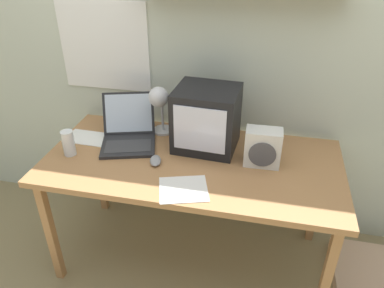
# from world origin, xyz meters

# --- Properties ---
(ground_plane) EXTENTS (12.00, 12.00, 0.00)m
(ground_plane) POSITION_xyz_m (0.00, 0.00, 0.00)
(ground_plane) COLOR #91815A
(back_wall) EXTENTS (5.60, 0.24, 2.60)m
(back_wall) POSITION_xyz_m (0.00, 0.48, 1.31)
(back_wall) COLOR beige
(back_wall) RESTS_ON ground_plane
(corner_desk) EXTENTS (1.63, 0.79, 0.75)m
(corner_desk) POSITION_xyz_m (0.00, 0.00, 0.69)
(corner_desk) COLOR #AA7647
(corner_desk) RESTS_ON ground_plane
(crt_monitor) EXTENTS (0.36, 0.33, 0.35)m
(crt_monitor) POSITION_xyz_m (0.05, 0.16, 0.93)
(crt_monitor) COLOR black
(crt_monitor) RESTS_ON corner_desk
(laptop) EXTENTS (0.40, 0.43, 0.25)m
(laptop) POSITION_xyz_m (-0.41, 0.12, 0.82)
(laptop) COLOR #232326
(laptop) RESTS_ON corner_desk
(desk_lamp) EXTENTS (0.13, 0.19, 0.32)m
(desk_lamp) POSITION_xyz_m (-0.24, 0.22, 0.98)
(desk_lamp) COLOR silver
(desk_lamp) RESTS_ON corner_desk
(juice_glass) EXTENTS (0.07, 0.07, 0.15)m
(juice_glass) POSITION_xyz_m (-0.68, -0.09, 0.82)
(juice_glass) COLOR white
(juice_glass) RESTS_ON corner_desk
(space_heater) EXTENTS (0.19, 0.12, 0.21)m
(space_heater) POSITION_xyz_m (0.37, 0.04, 0.85)
(space_heater) COLOR silver
(space_heater) RESTS_ON corner_desk
(computer_mouse) EXTENTS (0.09, 0.12, 0.03)m
(computer_mouse) POSITION_xyz_m (-0.19, -0.08, 0.77)
(computer_mouse) COLOR gray
(computer_mouse) RESTS_ON corner_desk
(loose_paper_near_monitor) EXTENTS (0.29, 0.27, 0.00)m
(loose_paper_near_monitor) POSITION_xyz_m (0.02, -0.27, 0.75)
(loose_paper_near_monitor) COLOR silver
(loose_paper_near_monitor) RESTS_ON corner_desk
(loose_paper_near_laptop) EXTENTS (0.28, 0.17, 0.00)m
(loose_paper_near_laptop) POSITION_xyz_m (-0.66, 0.09, 0.75)
(loose_paper_near_laptop) COLOR white
(loose_paper_near_laptop) RESTS_ON corner_desk
(floor_cushion) EXTENTS (0.48, 0.48, 0.09)m
(floor_cushion) POSITION_xyz_m (1.12, 0.03, 0.04)
(floor_cushion) COLOR #CFA98B
(floor_cushion) RESTS_ON ground_plane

